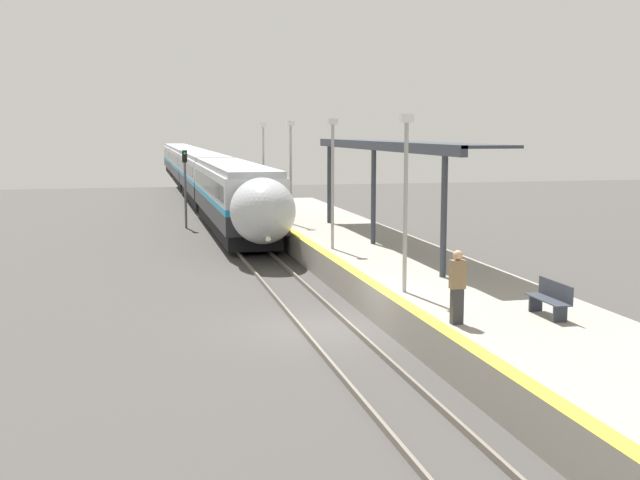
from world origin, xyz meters
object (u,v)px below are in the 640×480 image
railway_signal (185,181)px  lamppost_farthest (263,159)px  lamppost_mid (333,174)px  train (196,170)px  lamppost_near (406,191)px  person_waiting (457,286)px  lamppost_far (291,165)px  platform_bench (551,298)px

railway_signal → lamppost_farthest: lamppost_farthest is taller
lamppost_mid → train: bearing=93.1°
lamppost_farthest → lamppost_near: bearing=-90.0°
train → person_waiting: 54.37m
lamppost_mid → railway_signal: bearing=105.7°
person_waiting → lamppost_far: 21.49m
train → lamppost_farthest: lamppost_farthest is taller
lamppost_near → lamppost_mid: size_ratio=1.00×
person_waiting → lamppost_mid: size_ratio=0.35×
platform_bench → railway_signal: size_ratio=0.36×
railway_signal → platform_bench: bearing=-76.0°
lamppost_near → lamppost_farthest: size_ratio=1.00×
person_waiting → railway_signal: 29.83m
person_waiting → railway_signal: railway_signal is taller
train → person_waiting: bearing=-87.6°
platform_bench → train: bearing=95.1°
platform_bench → lamppost_mid: 12.97m
platform_bench → person_waiting: person_waiting is taller
person_waiting → lamppost_farthest: 30.18m
train → railway_signal: (-2.44, -24.87, 0.55)m
lamppost_near → lamppost_far: bearing=90.0°
person_waiting → railway_signal: size_ratio=0.40×
platform_bench → lamppost_far: lamppost_far is taller
lamppost_farthest → lamppost_mid: bearing=-90.0°
lamppost_farthest → lamppost_far: bearing=-90.0°
lamppost_near → lamppost_mid: (0.00, 8.72, 0.00)m
person_waiting → lamppost_mid: 12.84m
lamppost_near → person_waiting: bearing=-90.5°
lamppost_near → lamppost_far: size_ratio=1.00×
railway_signal → lamppost_mid: lamppost_mid is taller
railway_signal → lamppost_mid: (4.71, -16.77, 1.21)m
lamppost_far → platform_bench: bearing=-83.1°
railway_signal → lamppost_far: (4.71, -8.05, 1.21)m
platform_bench → lamppost_near: size_ratio=0.32×
train → lamppost_farthest: bearing=-84.6°
railway_signal → lamppost_near: (4.71, -25.48, 1.21)m
railway_signal → lamppost_farthest: 4.90m
railway_signal → lamppost_farthest: bearing=8.1°
platform_bench → lamppost_far: (-2.56, 21.19, 2.45)m
train → lamppost_near: lamppost_near is taller
person_waiting → lamppost_far: (0.03, 21.40, 1.98)m
train → railway_signal: 24.99m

